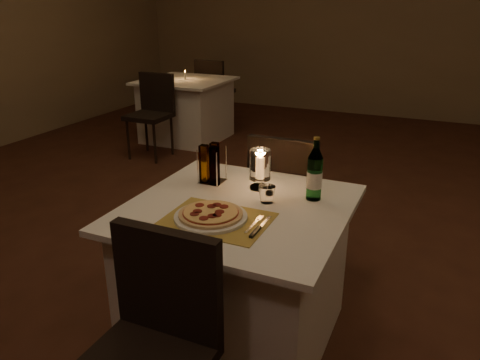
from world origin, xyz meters
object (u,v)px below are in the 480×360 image
at_px(chair_far, 286,190).
at_px(chair_near, 154,332).
at_px(main_table, 238,273).
at_px(pizza, 211,213).
at_px(tumbler, 267,194).
at_px(plate, 211,217).
at_px(neighbor_table_left, 187,109).
at_px(hurricane_candle, 260,166).
at_px(water_bottle, 315,175).

bearing_deg(chair_far, chair_near, -90.00).
relative_size(main_table, chair_far, 1.11).
relative_size(chair_far, pizza, 3.21).
bearing_deg(tumbler, plate, -119.91).
xyz_separation_m(main_table, pizza, (-0.05, -0.18, 0.39)).
xyz_separation_m(chair_far, plate, (-0.05, -0.89, 0.20)).
xyz_separation_m(pizza, neighbor_table_left, (-2.06, 3.30, -0.39)).
xyz_separation_m(plate, hurricane_candle, (0.06, 0.42, 0.11)).
height_order(chair_near, neighbor_table_left, chair_near).
bearing_deg(chair_near, pizza, 95.37).
bearing_deg(main_table, water_bottle, 36.44).
bearing_deg(water_bottle, neighbor_table_left, 129.65).
distance_m(pizza, neighbor_table_left, 3.91).
xyz_separation_m(plate, tumbler, (0.16, 0.27, 0.03)).
bearing_deg(neighbor_table_left, tumbler, -53.82).
bearing_deg(plate, hurricane_candle, 81.75).
xyz_separation_m(chair_near, chair_far, (-0.00, 1.43, 0.00)).
relative_size(chair_near, water_bottle, 2.93).
relative_size(pizza, tumbler, 3.49).
bearing_deg(chair_far, tumbler, -80.30).
bearing_deg(plate, chair_far, 86.80).
height_order(water_bottle, neighbor_table_left, water_bottle).
height_order(main_table, chair_far, chair_far).
distance_m(main_table, pizza, 0.44).
bearing_deg(water_bottle, pizza, -130.98).
xyz_separation_m(pizza, tumbler, (0.16, 0.27, 0.01)).
height_order(main_table, hurricane_candle, hurricane_candle).
relative_size(chair_near, neighbor_table_left, 0.90).
bearing_deg(pizza, plate, -5.42).
bearing_deg(tumbler, main_table, -139.19).
xyz_separation_m(pizza, hurricane_candle, (0.06, 0.42, 0.09)).
bearing_deg(plate, neighbor_table_left, 121.95).
relative_size(chair_far, hurricane_candle, 4.42).
xyz_separation_m(chair_far, tumbler, (0.11, -0.62, 0.23)).
distance_m(main_table, chair_far, 0.74).
bearing_deg(neighbor_table_left, main_table, -55.95).
bearing_deg(plate, chair_near, -84.65).
xyz_separation_m(chair_near, neighbor_table_left, (-2.11, 3.83, -0.18)).
xyz_separation_m(hurricane_candle, neighbor_table_left, (-2.12, 2.88, -0.49)).
bearing_deg(main_table, pizza, -105.58).
bearing_deg(water_bottle, main_table, -143.56).
bearing_deg(neighbor_table_left, pizza, -58.05).
bearing_deg(neighbor_table_left, plate, -58.05).
bearing_deg(chair_far, main_table, -90.00).
relative_size(chair_far, plate, 2.81).
distance_m(plate, neighbor_table_left, 3.91).
bearing_deg(water_bottle, plate, -130.96).
bearing_deg(main_table, chair_near, -90.00).
distance_m(chair_near, hurricane_candle, 1.00).
distance_m(plate, tumbler, 0.32).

